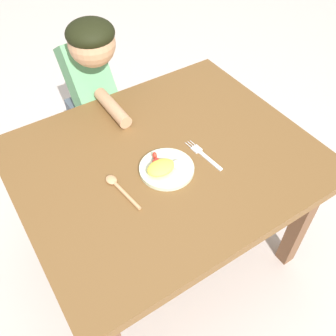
{
  "coord_description": "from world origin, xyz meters",
  "views": [
    {
      "loc": [
        -0.53,
        -0.83,
        1.67
      ],
      "look_at": [
        -0.04,
        -0.07,
        0.68
      ],
      "focal_mm": 39.6,
      "sensor_mm": 36.0,
      "label": 1
    }
  ],
  "objects": [
    {
      "name": "person",
      "position": [
        -0.05,
        0.57,
        0.59
      ],
      "size": [
        0.19,
        0.52,
        1.02
      ],
      "rotation": [
        0.0,
        0.0,
        3.14
      ],
      "color": "#49535F",
      "rests_on": "ground_plane"
    },
    {
      "name": "ground_plane",
      "position": [
        0.0,
        0.0,
        0.0
      ],
      "size": [
        8.0,
        8.0,
        0.0
      ],
      "primitive_type": "plane",
      "color": "beige"
    },
    {
      "name": "spoon",
      "position": [
        -0.22,
        -0.04,
        0.67
      ],
      "size": [
        0.05,
        0.2,
        0.01
      ],
      "rotation": [
        0.0,
        0.0,
        1.7
      ],
      "color": "tan",
      "rests_on": "dining_table"
    },
    {
      "name": "plate",
      "position": [
        -0.04,
        -0.06,
        0.68
      ],
      "size": [
        0.2,
        0.2,
        0.05
      ],
      "color": "beige",
      "rests_on": "dining_table"
    },
    {
      "name": "dining_table",
      "position": [
        0.0,
        0.0,
        0.58
      ],
      "size": [
        1.11,
        0.93,
        0.66
      ],
      "color": "brown",
      "rests_on": "ground_plane"
    },
    {
      "name": "fork",
      "position": [
        0.12,
        -0.08,
        0.67
      ],
      "size": [
        0.04,
        0.19,
        0.01
      ],
      "rotation": [
        0.0,
        0.0,
        1.66
      ],
      "color": "silver",
      "rests_on": "dining_table"
    }
  ]
}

